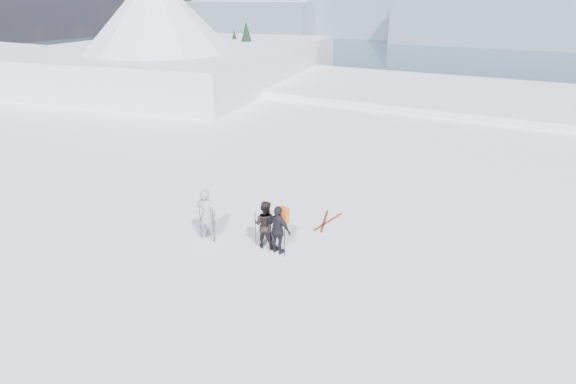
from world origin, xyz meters
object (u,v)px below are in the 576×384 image
object	(u,v)px
skier_grey	(207,215)
skis_loose	(326,221)
skier_pack	(278,230)
skier_dark	(265,224)

from	to	relation	value
skier_grey	skis_loose	bearing A→B (deg)	-143.42
skier_grey	skier_pack	distance (m)	2.47
skier_grey	skier_dark	size ratio (longest dim) A/B	1.13
skier_dark	skier_pack	size ratio (longest dim) A/B	1.00
skier_pack	skis_loose	bearing A→B (deg)	-90.94
skier_dark	skier_pack	xyz separation A→B (m)	(0.55, -0.14, -0.00)
skier_pack	skier_grey	bearing A→B (deg)	17.12
skier_dark	skier_grey	bearing A→B (deg)	6.47
skier_pack	skier_dark	bearing A→B (deg)	-5.46
skier_grey	skis_loose	world-z (taller)	skier_grey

